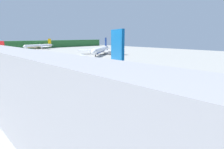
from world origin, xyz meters
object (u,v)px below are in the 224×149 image
object	(u,v)px
cargo_container_mid	(51,96)
crew_loader_right	(151,89)
airliner_far_taxiway	(19,52)
cargo_container_near	(128,85)
airliner_foreground	(94,71)
service_truck_fuel	(27,102)
service_truck_pushback	(15,87)
crew_loader_left	(131,94)
airliner_mid_apron	(101,50)
crew_marshaller	(112,89)
airliner_distant	(39,46)

from	to	relation	value
cargo_container_mid	crew_loader_right	world-z (taller)	cargo_container_mid
airliner_far_taxiway	cargo_container_near	world-z (taller)	airliner_far_taxiway
airliner_foreground	airliner_far_taxiway	xyz separation A→B (m)	(9.62, 80.20, -1.02)
service_truck_fuel	service_truck_pushback	bearing A→B (deg)	82.10
crew_loader_left	crew_loader_right	xyz separation A→B (m)	(5.17, -0.70, 0.00)
airliner_mid_apron	crew_loader_left	distance (m)	80.26
cargo_container_near	crew_marshaller	xyz separation A→B (m)	(-4.69, 0.08, 0.09)
airliner_mid_apron	crew_marshaller	world-z (taller)	airliner_mid_apron
crew_loader_left	airliner_mid_apron	bearing A→B (deg)	52.65
service_truck_fuel	cargo_container_mid	xyz separation A→B (m)	(4.63, 1.78, -0.50)
cargo_container_near	service_truck_pushback	bearing A→B (deg)	145.54
crew_loader_left	airliner_far_taxiway	bearing A→B (deg)	83.50
cargo_container_mid	crew_loader_right	xyz separation A→B (m)	(15.68, -10.08, 0.11)
crew_marshaller	cargo_container_mid	bearing A→B (deg)	155.39
service_truck_pushback	cargo_container_mid	xyz separation A→B (m)	(3.31, -7.76, -0.63)
airliner_distant	cargo_container_mid	bearing A→B (deg)	-112.16
airliner_far_taxiway	airliner_distant	world-z (taller)	airliner_distant
airliner_far_taxiway	cargo_container_near	distance (m)	87.32
cargo_container_near	service_truck_fuel	bearing A→B (deg)	171.25
airliner_mid_apron	crew_marshaller	xyz separation A→B (m)	(-48.88, -59.13, -1.89)
airliner_mid_apron	service_truck_pushback	size ratio (longest dim) A/B	4.75
airliner_mid_apron	airliner_distant	bearing A→B (deg)	93.97
service_truck_pushback	cargo_container_near	distance (m)	22.20
service_truck_fuel	crew_marshaller	distance (m)	15.23
airliner_far_taxiway	crew_loader_left	size ratio (longest dim) A/B	15.59
crew_loader_left	service_truck_pushback	bearing A→B (deg)	128.87
airliner_mid_apron	service_truck_pushback	bearing A→B (deg)	-143.26
service_truck_pushback	cargo_container_mid	distance (m)	8.46
service_truck_fuel	cargo_container_mid	size ratio (longest dim) A/B	2.80
service_truck_fuel	service_truck_pushback	size ratio (longest dim) A/B	0.82
airliner_foreground	service_truck_pushback	distance (m)	15.80
airliner_distant	service_truck_pushback	xyz separation A→B (m)	(-57.10, -124.31, -1.02)
airliner_far_taxiway	crew_marshaller	size ratio (longest dim) A/B	15.64
service_truck_fuel	crew_loader_right	size ratio (longest dim) A/B	3.14
airliner_distant	service_truck_fuel	size ratio (longest dim) A/B	5.80
airliner_foreground	service_truck_pushback	world-z (taller)	airliner_foreground
cargo_container_mid	crew_marshaller	distance (m)	11.33
service_truck_pushback	cargo_container_mid	size ratio (longest dim) A/B	3.41
airliner_foreground	crew_loader_right	xyz separation A→B (m)	(4.35, -12.19, -2.39)
airliner_foreground	crew_loader_left	distance (m)	11.76
cargo_container_mid	crew_loader_left	size ratio (longest dim) A/B	1.12
airliner_far_taxiway	cargo_container_mid	bearing A→B (deg)	-104.28
cargo_container_near	crew_loader_right	xyz separation A→B (m)	(0.69, -5.28, 0.10)
airliner_foreground	cargo_container_near	bearing A→B (deg)	-62.10
crew_marshaller	crew_loader_left	bearing A→B (deg)	-87.48
airliner_far_taxiway	cargo_container_mid	size ratio (longest dim) A/B	13.87
airliner_far_taxiway	cargo_container_near	bearing A→B (deg)	-93.92
cargo_container_mid	crew_loader_left	world-z (taller)	cargo_container_mid
airliner_distant	crew_loader_left	distance (m)	147.93
airliner_foreground	airliner_far_taxiway	world-z (taller)	airliner_foreground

